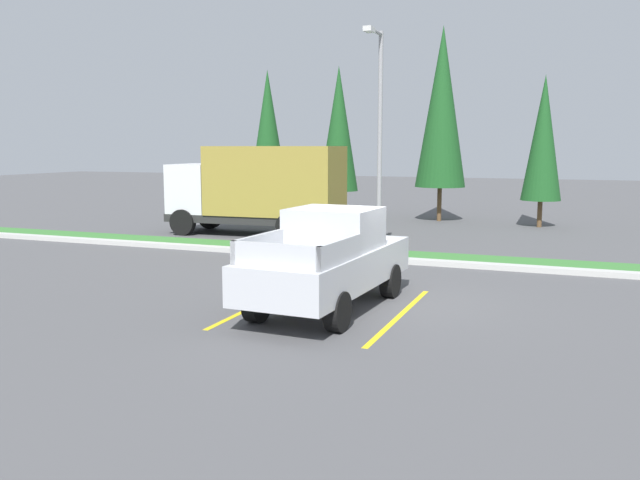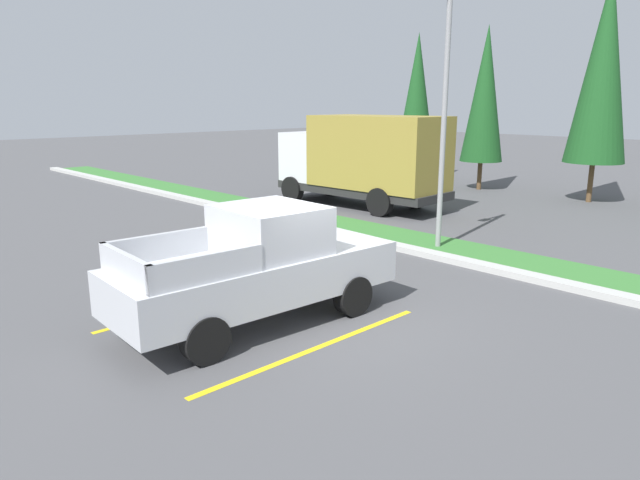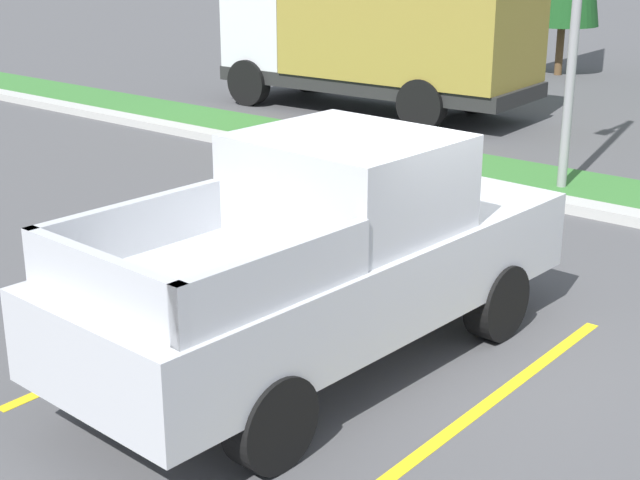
{
  "view_description": "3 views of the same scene",
  "coord_description": "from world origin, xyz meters",
  "px_view_note": "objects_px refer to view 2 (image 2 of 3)",
  "views": [
    {
      "loc": [
        4.22,
        -13.72,
        3.38
      ],
      "look_at": [
        -0.66,
        -1.22,
        1.49
      ],
      "focal_mm": 37.29,
      "sensor_mm": 36.0,
      "label": 1
    },
    {
      "loc": [
        7.23,
        -6.82,
        3.87
      ],
      "look_at": [
        -0.84,
        0.85,
        1.18
      ],
      "focal_mm": 32.09,
      "sensor_mm": 36.0,
      "label": 2
    },
    {
      "loc": [
        4.35,
        -7.05,
        3.87
      ],
      "look_at": [
        -0.94,
        -0.57,
        1.03
      ],
      "focal_mm": 52.77,
      "sensor_mm": 36.0,
      "label": 3
    }
  ],
  "objects_px": {
    "pickup_truck_main": "(259,266)",
    "street_light": "(441,100)",
    "cargo_truck_distant": "(364,158)",
    "cypress_tree_center": "(603,68)",
    "cypress_tree_left_inner": "(485,94)",
    "cypress_tree_leftmost": "(417,95)"
  },
  "relations": [
    {
      "from": "pickup_truck_main",
      "to": "street_light",
      "type": "relative_size",
      "value": 0.78
    },
    {
      "from": "pickup_truck_main",
      "to": "street_light",
      "type": "height_order",
      "value": "street_light"
    },
    {
      "from": "pickup_truck_main",
      "to": "cargo_truck_distant",
      "type": "distance_m",
      "value": 12.12
    },
    {
      "from": "pickup_truck_main",
      "to": "street_light",
      "type": "bearing_deg",
      "value": 97.92
    },
    {
      "from": "cargo_truck_distant",
      "to": "cypress_tree_center",
      "type": "bearing_deg",
      "value": 52.85
    },
    {
      "from": "cargo_truck_distant",
      "to": "cypress_tree_center",
      "type": "distance_m",
      "value": 9.71
    },
    {
      "from": "cypress_tree_left_inner",
      "to": "street_light",
      "type": "bearing_deg",
      "value": -64.37
    },
    {
      "from": "cargo_truck_distant",
      "to": "cypress_tree_left_inner",
      "type": "bearing_deg",
      "value": 84.47
    },
    {
      "from": "pickup_truck_main",
      "to": "cypress_tree_leftmost",
      "type": "relative_size",
      "value": 0.75
    },
    {
      "from": "cargo_truck_distant",
      "to": "street_light",
      "type": "height_order",
      "value": "street_light"
    },
    {
      "from": "street_light",
      "to": "cypress_tree_left_inner",
      "type": "xyz_separation_m",
      "value": [
        -5.05,
        10.53,
        0.27
      ]
    },
    {
      "from": "street_light",
      "to": "cypress_tree_left_inner",
      "type": "distance_m",
      "value": 11.69
    },
    {
      "from": "pickup_truck_main",
      "to": "street_light",
      "type": "xyz_separation_m",
      "value": [
        -0.92,
        6.64,
        2.9
      ]
    },
    {
      "from": "pickup_truck_main",
      "to": "cypress_tree_leftmost",
      "type": "xyz_separation_m",
      "value": [
        -9.74,
        17.28,
        3.15
      ]
    },
    {
      "from": "cargo_truck_distant",
      "to": "cypress_tree_leftmost",
      "type": "xyz_separation_m",
      "value": [
        -3.08,
        7.19,
        2.35
      ]
    },
    {
      "from": "pickup_truck_main",
      "to": "cargo_truck_distant",
      "type": "bearing_deg",
      "value": 123.44
    },
    {
      "from": "pickup_truck_main",
      "to": "cargo_truck_distant",
      "type": "relative_size",
      "value": 0.77
    },
    {
      "from": "cypress_tree_left_inner",
      "to": "pickup_truck_main",
      "type": "bearing_deg",
      "value": -70.81
    },
    {
      "from": "cypress_tree_leftmost",
      "to": "cypress_tree_center",
      "type": "bearing_deg",
      "value": 0.64
    },
    {
      "from": "cypress_tree_left_inner",
      "to": "cargo_truck_distant",
      "type": "bearing_deg",
      "value": -95.53
    },
    {
      "from": "cypress_tree_left_inner",
      "to": "cypress_tree_center",
      "type": "bearing_deg",
      "value": 2.38
    },
    {
      "from": "street_light",
      "to": "cypress_tree_center",
      "type": "distance_m",
      "value": 10.8
    }
  ]
}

